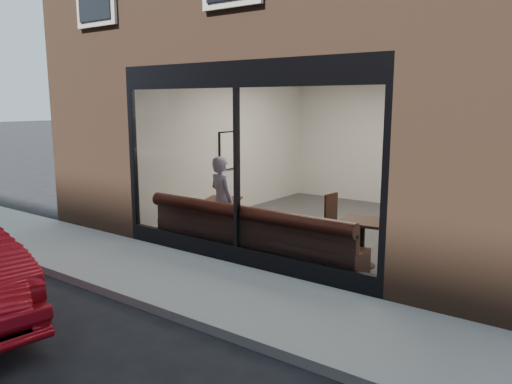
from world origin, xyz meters
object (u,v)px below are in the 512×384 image
Objects in this scene: banquette at (252,245)px; person at (222,201)px; cafe_table_right at (363,221)px; cafe_chair_right at (322,229)px; cafe_table_left at (223,200)px.

person reaches higher than banquette.
cafe_table_right reaches higher than cafe_chair_right.
person is at bearing 47.06° from cafe_chair_right.
banquette is 1.60m from cafe_chair_right.
cafe_table_left is 1.66× the size of cafe_chair_right.
cafe_chair_right is at bearing 144.04° from cafe_table_right.
cafe_chair_right is (1.71, 0.83, -0.50)m from cafe_table_left.
person reaches higher than cafe_table_left.
person is 2.62m from cafe_table_right.
cafe_chair_right is (-1.20, 0.87, -0.50)m from cafe_table_right.
cafe_table_left is 2.91m from cafe_table_right.
cafe_table_right is at bearing -153.83° from person.
banquette is 6.43× the size of cafe_table_left.
cafe_table_right is (2.60, 0.35, -0.07)m from person.
person is 0.51m from cafe_table_left.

